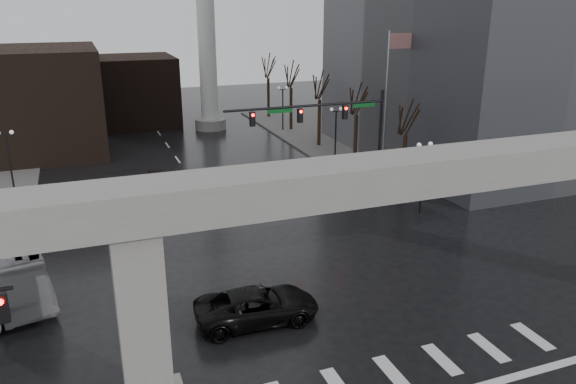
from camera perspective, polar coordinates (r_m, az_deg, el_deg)
name	(u,v)px	position (r m, az deg, el deg)	size (l,w,h in m)	color
ground	(327,371)	(23.87, 3.98, -17.65)	(160.00, 160.00, 0.00)	black
sidewalk_ne	(405,133)	(64.93, 11.81, 5.92)	(28.00, 36.00, 0.15)	#64615F
elevated_guideway	(362,208)	(21.08, 7.54, -1.59)	(48.00, 2.60, 8.70)	gray
building_far_left	(13,102)	(60.33, -26.16, 8.21)	(16.00, 14.00, 10.00)	black
building_far_mid	(132,91)	(70.36, -15.59, 9.87)	(10.00, 10.00, 8.00)	black
smokestack	(205,9)	(64.93, -8.40, 17.94)	(3.60, 3.60, 30.00)	silver
signal_mast_arm	(335,123)	(40.90, 4.76, 7.01)	(12.12, 0.43, 8.00)	black
flagpole_assembly	(390,88)	(46.32, 10.28, 10.31)	(2.06, 0.12, 12.00)	silver
lamp_right_0	(423,165)	(39.61, 13.56, 2.64)	(1.22, 0.32, 5.11)	black
lamp_right_1	(336,125)	(51.41, 4.88, 6.78)	(1.22, 0.32, 5.11)	black
lamp_right_2	(283,101)	(64.10, -0.54, 9.25)	(1.22, 0.32, 5.11)	black
lamp_left_1	(8,152)	(46.89, -26.56, 3.65)	(1.22, 0.32, 5.11)	black
lamp_left_2	(21,117)	(60.53, -25.49, 6.85)	(1.22, 0.32, 5.11)	black
tree_right_0	(404,159)	(43.57, 11.71, 3.30)	(1.09, 1.58, 7.50)	black
tree_right_1	(356,136)	(50.26, 6.90, 5.70)	(1.09, 1.61, 7.67)	black
tree_right_2	(319,118)	(57.30, 3.21, 7.50)	(1.10, 1.63, 7.85)	black
tree_right_3	(291,105)	(64.55, 0.33, 8.88)	(1.11, 1.66, 8.02)	black
tree_right_4	(269,94)	(71.97, -1.99, 9.96)	(1.12, 1.69, 8.19)	black
pickup_truck	(257,306)	(26.52, -3.16, -11.49)	(2.65, 5.75, 1.60)	black
far_car	(155,182)	(44.89, -13.35, 0.96)	(1.82, 4.53, 1.54)	black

